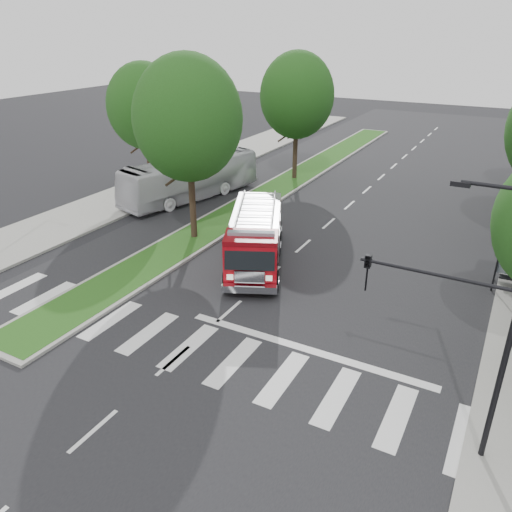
{
  "coord_description": "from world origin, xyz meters",
  "views": [
    {
      "loc": [
        9.87,
        -15.81,
        11.23
      ],
      "look_at": [
        0.16,
        2.14,
        1.8
      ],
      "focal_mm": 35.0,
      "sensor_mm": 36.0,
      "label": 1
    }
  ],
  "objects": [
    {
      "name": "ground",
      "position": [
        0.0,
        0.0,
        0.0
      ],
      "size": [
        140.0,
        140.0,
        0.0
      ],
      "primitive_type": "plane",
      "color": "black",
      "rests_on": "ground"
    },
    {
      "name": "sidewalk_left",
      "position": [
        -14.5,
        10.0,
        0.07
      ],
      "size": [
        5.0,
        80.0,
        0.15
      ],
      "primitive_type": "cube",
      "color": "gray",
      "rests_on": "ground"
    },
    {
      "name": "median",
      "position": [
        -6.0,
        18.0,
        0.08
      ],
      "size": [
        3.0,
        50.0,
        0.15
      ],
      "color": "gray",
      "rests_on": "ground"
    },
    {
      "name": "tree_median_near",
      "position": [
        -6.0,
        6.0,
        6.81
      ],
      "size": [
        5.8,
        5.8,
        10.16
      ],
      "color": "black",
      "rests_on": "ground"
    },
    {
      "name": "tree_median_far",
      "position": [
        -6.0,
        20.0,
        6.49
      ],
      "size": [
        5.6,
        5.6,
        9.72
      ],
      "color": "black",
      "rests_on": "ground"
    },
    {
      "name": "tree_left_mid",
      "position": [
        -14.0,
        12.0,
        6.16
      ],
      "size": [
        5.2,
        5.2,
        9.16
      ],
      "color": "black",
      "rests_on": "ground"
    },
    {
      "name": "streetlight_right_near",
      "position": [
        9.61,
        -3.5,
        4.67
      ],
      "size": [
        4.08,
        0.22,
        8.0
      ],
      "color": "black",
      "rests_on": "ground"
    },
    {
      "name": "fire_engine",
      "position": [
        -1.38,
        4.93,
        1.38
      ],
      "size": [
        5.68,
        8.57,
        2.88
      ],
      "rotation": [
        0.0,
        0.0,
        0.43
      ],
      "color": "#64050B",
      "rests_on": "ground"
    },
    {
      "name": "city_bus",
      "position": [
        -10.49,
        12.16,
        1.52
      ],
      "size": [
        5.32,
        11.24,
        3.05
      ],
      "primitive_type": "imported",
      "rotation": [
        0.0,
        0.0,
        -0.26
      ],
      "color": "silver",
      "rests_on": "ground"
    }
  ]
}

